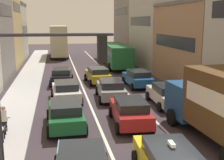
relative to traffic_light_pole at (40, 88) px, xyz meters
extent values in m
cube|color=#B4B4B4|center=(-2.25, 19.80, -3.75)|extent=(2.60, 64.00, 0.14)
cube|color=silver|center=(2.75, 19.80, -3.81)|extent=(0.16, 60.00, 0.01)
cube|color=silver|center=(6.15, 19.80, -3.81)|extent=(0.16, 60.00, 0.01)
cube|color=black|center=(-4.03, 21.80, 2.99)|extent=(0.02, 7.04, 1.10)
cube|color=black|center=(-4.03, 30.60, 3.69)|extent=(0.02, 7.04, 1.10)
cube|color=#B2ADA3|center=(-7.55, 39.40, 0.32)|extent=(7.00, 8.70, 8.26)
cube|color=black|center=(-4.03, 39.40, 0.73)|extent=(0.02, 7.04, 1.10)
cube|color=gray|center=(14.35, 38.30, 2.86)|extent=(7.00, 10.90, 13.34)
cube|color=black|center=(10.84, 38.30, 3.52)|extent=(0.02, 8.80, 1.10)
cube|color=#B2ADA3|center=(14.35, 27.30, 1.46)|extent=(7.00, 10.90, 10.55)
cube|color=black|center=(10.84, 27.30, 1.99)|extent=(0.02, 8.80, 1.10)
cube|color=#9E7556|center=(14.35, 16.30, -0.19)|extent=(7.00, 10.90, 7.25)
cube|color=black|center=(10.84, 16.30, 0.17)|extent=(0.02, 8.80, 1.10)
cube|color=#66605B|center=(14.35, 16.30, 3.58)|extent=(7.20, 10.90, 0.30)
cylinder|color=#2D2D33|center=(0.50, -0.01, 1.58)|extent=(3.50, 0.10, 0.10)
cube|color=black|center=(1.90, -0.01, 1.13)|extent=(0.28, 0.28, 0.84)
sphere|color=red|center=(1.90, 0.14, 1.39)|extent=(0.18, 0.18, 0.18)
sphere|color=#F2A519|center=(1.90, 0.14, 1.13)|extent=(0.18, 0.18, 0.18)
sphere|color=green|center=(1.90, 0.14, 0.87)|extent=(0.18, 0.18, 0.18)
cube|color=navy|center=(8.02, 6.09, -2.39)|extent=(2.51, 2.51, 1.90)
cube|color=black|center=(7.97, 7.30, -2.01)|extent=(2.02, 0.12, 0.70)
cube|color=white|center=(6.98, 2.28, -1.36)|extent=(0.23, 4.48, 0.90)
cylinder|color=black|center=(6.82, 6.12, -3.34)|extent=(0.34, 0.97, 0.96)
cylinder|color=black|center=(9.22, 6.22, -3.34)|extent=(0.34, 0.97, 0.96)
cube|color=#1E2328|center=(4.35, 0.16, -2.59)|extent=(1.73, 2.50, 0.52)
cube|color=#F2EACC|center=(4.35, 0.16, -2.22)|extent=(0.19, 0.45, 0.12)
cylinder|color=black|center=(3.54, 1.87, -3.50)|extent=(0.26, 0.65, 0.64)
cylinder|color=black|center=(5.38, 1.76, -3.50)|extent=(0.26, 0.65, 0.64)
cube|color=#1E2328|center=(1.24, 0.30, -2.59)|extent=(1.72, 2.50, 0.52)
cube|color=#A51E1E|center=(4.54, 6.74, -3.15)|extent=(2.05, 4.40, 0.70)
cube|color=#1E2328|center=(4.53, 6.54, -2.59)|extent=(1.72, 2.50, 0.52)
cylinder|color=black|center=(3.71, 8.25, -3.50)|extent=(0.26, 0.65, 0.64)
cylinder|color=black|center=(5.54, 8.14, -3.50)|extent=(0.26, 0.65, 0.64)
cylinder|color=black|center=(3.54, 5.33, -3.50)|extent=(0.26, 0.65, 0.64)
cylinder|color=black|center=(5.37, 5.23, -3.50)|extent=(0.26, 0.65, 0.64)
cube|color=#19592D|center=(0.91, 6.94, -3.15)|extent=(1.89, 4.34, 0.70)
cube|color=#1E2328|center=(0.91, 6.74, -2.59)|extent=(1.64, 2.44, 0.52)
cylinder|color=black|center=(-0.04, 8.38, -3.50)|extent=(0.23, 0.64, 0.64)
cylinder|color=black|center=(1.80, 8.42, -3.50)|extent=(0.23, 0.64, 0.64)
cylinder|color=black|center=(0.02, 5.46, -3.50)|extent=(0.23, 0.64, 0.64)
cylinder|color=black|center=(1.86, 5.50, -3.50)|extent=(0.23, 0.64, 0.64)
cube|color=gray|center=(4.48, 12.48, -3.15)|extent=(2.04, 4.39, 0.70)
cube|color=#1E2328|center=(4.47, 12.28, -2.59)|extent=(1.71, 2.49, 0.52)
cylinder|color=black|center=(3.65, 13.99, -3.50)|extent=(0.26, 0.65, 0.64)
cylinder|color=black|center=(5.48, 13.89, -3.50)|extent=(0.26, 0.65, 0.64)
cylinder|color=black|center=(3.48, 11.07, -3.50)|extent=(0.26, 0.65, 0.64)
cylinder|color=black|center=(5.32, 10.97, -3.50)|extent=(0.26, 0.65, 0.64)
cube|color=silver|center=(1.14, 12.48, -3.15)|extent=(2.02, 4.39, 0.70)
cube|color=#1E2328|center=(1.15, 12.28, -2.59)|extent=(1.70, 2.49, 0.52)
cylinder|color=black|center=(0.14, 13.89, -3.50)|extent=(0.25, 0.65, 0.64)
cylinder|color=black|center=(1.98, 13.98, -3.50)|extent=(0.25, 0.65, 0.64)
cylinder|color=black|center=(0.29, 10.97, -3.50)|extent=(0.25, 0.65, 0.64)
cylinder|color=black|center=(2.13, 11.06, -3.50)|extent=(0.25, 0.65, 0.64)
cube|color=#B29319|center=(4.35, 18.62, -3.15)|extent=(2.06, 4.40, 0.70)
cube|color=#1E2328|center=(4.36, 18.42, -2.59)|extent=(1.73, 2.50, 0.52)
cylinder|color=black|center=(3.34, 20.02, -3.50)|extent=(0.26, 0.65, 0.64)
cylinder|color=black|center=(5.18, 20.13, -3.50)|extent=(0.26, 0.65, 0.64)
cylinder|color=black|center=(3.52, 17.10, -3.50)|extent=(0.26, 0.65, 0.64)
cylinder|color=black|center=(5.36, 17.21, -3.50)|extent=(0.26, 0.65, 0.64)
cube|color=black|center=(0.99, 18.82, -3.15)|extent=(2.08, 4.41, 0.70)
cube|color=#1E2328|center=(0.97, 18.62, -2.59)|extent=(1.74, 2.51, 0.52)
cylinder|color=black|center=(0.16, 20.34, -3.50)|extent=(0.26, 0.65, 0.64)
cylinder|color=black|center=(2.00, 20.22, -3.50)|extent=(0.26, 0.65, 0.64)
cylinder|color=black|center=(-0.03, 17.43, -3.50)|extent=(0.26, 0.65, 0.64)
cylinder|color=black|center=(1.81, 17.30, -3.50)|extent=(0.26, 0.65, 0.64)
cube|color=beige|center=(8.01, 10.13, -3.15)|extent=(1.97, 4.37, 0.70)
cube|color=#1E2328|center=(8.00, 9.93, -2.59)|extent=(1.68, 2.47, 0.52)
cylinder|color=black|center=(7.15, 11.63, -3.50)|extent=(0.25, 0.65, 0.64)
cylinder|color=black|center=(8.99, 11.55, -3.50)|extent=(0.25, 0.65, 0.64)
cylinder|color=black|center=(7.03, 8.71, -3.50)|extent=(0.25, 0.65, 0.64)
cylinder|color=black|center=(8.87, 8.63, -3.50)|extent=(0.25, 0.65, 0.64)
cube|color=#194C8C|center=(7.67, 16.37, -3.15)|extent=(1.93, 4.35, 0.70)
cube|color=#1E2328|center=(7.68, 16.17, -2.59)|extent=(1.66, 2.45, 0.52)
cylinder|color=black|center=(6.71, 17.81, -3.50)|extent=(0.24, 0.65, 0.64)
cylinder|color=black|center=(8.55, 17.86, -3.50)|extent=(0.24, 0.65, 0.64)
cylinder|color=black|center=(6.80, 14.88, -3.50)|extent=(0.24, 0.65, 0.64)
cylinder|color=black|center=(8.64, 14.94, -3.50)|extent=(0.24, 0.65, 0.64)
cube|color=#1E6033|center=(8.04, 28.04, -2.12)|extent=(2.95, 10.60, 2.40)
cube|color=black|center=(8.04, 28.04, -1.76)|extent=(2.95, 9.97, 0.70)
cylinder|color=black|center=(6.96, 31.87, -3.32)|extent=(0.34, 1.01, 1.00)
cylinder|color=black|center=(9.46, 31.76, -3.32)|extent=(0.34, 1.01, 1.00)
cylinder|color=black|center=(6.66, 24.94, -3.32)|extent=(0.34, 1.01, 1.00)
cylinder|color=black|center=(9.16, 24.83, -3.32)|extent=(0.34, 1.01, 1.00)
cube|color=#BFB793|center=(1.07, 40.60, -2.12)|extent=(2.61, 10.53, 2.40)
cube|color=black|center=(1.07, 40.60, -1.76)|extent=(2.64, 9.90, 0.70)
cube|color=#BFB793|center=(1.07, 40.60, 0.16)|extent=(2.61, 10.53, 2.16)
cube|color=black|center=(1.07, 40.60, 0.40)|extent=(2.64, 9.90, 0.64)
cylinder|color=black|center=(-0.13, 44.39, -3.32)|extent=(0.31, 1.00, 1.00)
cylinder|color=black|center=(2.37, 44.36, -3.32)|extent=(0.31, 1.00, 1.00)
cylinder|color=black|center=(-0.21, 37.46, -3.32)|extent=(0.31, 1.00, 1.00)
cylinder|color=black|center=(2.29, 37.43, -3.32)|extent=(0.31, 1.00, 1.00)
torus|color=black|center=(-2.15, 6.27, -3.48)|extent=(0.09, 0.68, 0.68)
torus|color=black|center=(-2.10, 5.23, -3.48)|extent=(0.09, 0.68, 0.68)
cylinder|color=black|center=(-2.12, 5.75, -2.98)|extent=(0.09, 0.95, 0.05)
cylinder|color=black|center=(-2.11, 5.55, -3.20)|extent=(0.04, 0.04, 0.55)
cylinder|color=black|center=(-2.14, 6.17, -2.85)|extent=(0.50, 0.06, 0.04)
cylinder|color=#232833|center=(-2.20, 5.70, -2.91)|extent=(0.16, 0.45, 0.30)
cylinder|color=#232833|center=(-2.04, 5.70, -2.91)|extent=(0.16, 0.45, 0.30)
cylinder|color=silver|center=(-2.12, 5.65, -2.58)|extent=(0.32, 0.47, 0.62)
sphere|color=tan|center=(-2.12, 5.77, -2.21)|extent=(0.22, 0.22, 0.22)
camera|label=1|loc=(0.50, -8.99, 1.97)|focal=47.71mm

